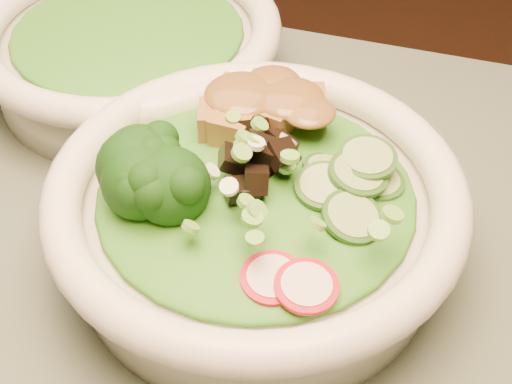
% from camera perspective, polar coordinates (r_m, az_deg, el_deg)
% --- Properties ---
extents(salad_bowl, '(0.30, 0.30, 0.08)m').
position_cam_1_polar(salad_bowl, '(0.51, 0.00, -1.70)').
color(salad_bowl, white).
rests_on(salad_bowl, dining_table).
extents(side_bowl, '(0.28, 0.28, 0.08)m').
position_cam_1_polar(side_bowl, '(0.69, -10.04, 11.23)').
color(side_bowl, white).
rests_on(side_bowl, dining_table).
extents(lettuce_bed, '(0.22, 0.22, 0.03)m').
position_cam_1_polar(lettuce_bed, '(0.49, 0.00, 0.08)').
color(lettuce_bed, '#276615').
rests_on(lettuce_bed, salad_bowl).
extents(side_lettuce, '(0.19, 0.19, 0.02)m').
position_cam_1_polar(side_lettuce, '(0.68, -10.25, 12.67)').
color(side_lettuce, '#276615').
rests_on(side_lettuce, side_bowl).
extents(broccoli_florets, '(0.10, 0.09, 0.05)m').
position_cam_1_polar(broccoli_florets, '(0.49, -8.10, 1.60)').
color(broccoli_florets, black).
rests_on(broccoli_florets, salad_bowl).
extents(radish_slices, '(0.13, 0.06, 0.02)m').
position_cam_1_polar(radish_slices, '(0.44, 0.12, -6.03)').
color(radish_slices, '#AC0D1E').
rests_on(radish_slices, salad_bowl).
extents(cucumber_slices, '(0.09, 0.09, 0.04)m').
position_cam_1_polar(cucumber_slices, '(0.49, 8.41, 0.94)').
color(cucumber_slices, '#A3C56D').
rests_on(cucumber_slices, salad_bowl).
extents(mushroom_heap, '(0.09, 0.09, 0.04)m').
position_cam_1_polar(mushroom_heap, '(0.49, 0.05, 2.49)').
color(mushroom_heap, black).
rests_on(mushroom_heap, salad_bowl).
extents(tofu_cubes, '(0.11, 0.08, 0.04)m').
position_cam_1_polar(tofu_cubes, '(0.54, 0.43, 6.26)').
color(tofu_cubes, '#925830').
rests_on(tofu_cubes, salad_bowl).
extents(peanut_sauce, '(0.08, 0.06, 0.02)m').
position_cam_1_polar(peanut_sauce, '(0.53, 0.44, 7.48)').
color(peanut_sauce, brown).
rests_on(peanut_sauce, tofu_cubes).
extents(scallion_garnish, '(0.21, 0.21, 0.03)m').
position_cam_1_polar(scallion_garnish, '(0.48, 0.00, 2.42)').
color(scallion_garnish, '#66AC3C').
rests_on(scallion_garnish, salad_bowl).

